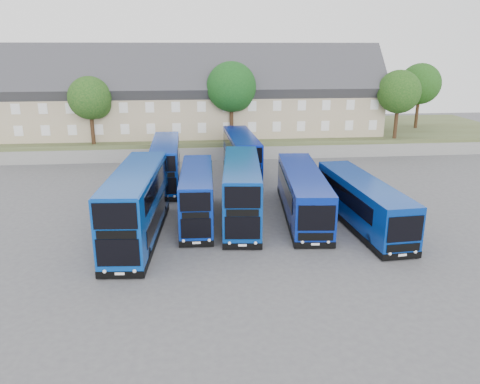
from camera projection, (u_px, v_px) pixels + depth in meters
name	position (u px, v px, depth m)	size (l,w,h in m)	color
ground	(233.00, 241.00, 32.08)	(120.00, 120.00, 0.00)	#4E4D53
retaining_wall	(216.00, 154.00, 54.65)	(70.00, 0.40, 1.50)	slate
earth_bank	(212.00, 136.00, 64.07)	(80.00, 20.00, 2.00)	#494E2C
terrace_row	(189.00, 98.00, 58.32)	(48.00, 10.40, 11.20)	tan
dd_front_left	(137.00, 206.00, 31.78)	(3.65, 12.29, 4.82)	#083D9F
dd_front_mid	(197.00, 197.00, 35.12)	(2.63, 10.18, 4.02)	#072792
dd_front_right	(242.00, 192.00, 35.31)	(3.68, 11.65, 4.55)	navy
dd_rear_left	(166.00, 164.00, 44.30)	(2.59, 10.72, 4.25)	#082FA1
dd_rear_right	(241.00, 157.00, 46.86)	(2.90, 11.15, 4.40)	navy
coach_east_a	(303.00, 194.00, 36.40)	(3.92, 13.26, 3.57)	#072190
coach_east_b	(362.00, 204.00, 34.48)	(3.52, 12.68, 3.42)	navy
tree_west	(91.00, 100.00, 52.50)	(4.80, 4.80, 7.65)	#382314
tree_mid	(233.00, 89.00, 54.19)	(5.76, 5.76, 9.18)	#382314
tree_east	(400.00, 93.00, 55.82)	(5.12, 5.12, 8.16)	#382314
tree_far	(421.00, 85.00, 62.93)	(5.44, 5.44, 8.67)	#382314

